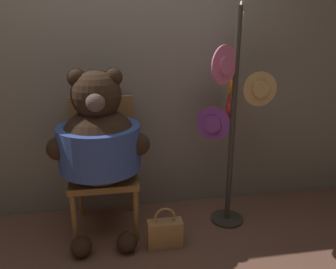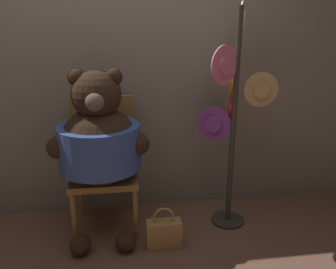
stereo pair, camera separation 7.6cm
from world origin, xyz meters
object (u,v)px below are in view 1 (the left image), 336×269
teddy_bear (99,142)px  handbag_on_ground (165,233)px  chair (104,160)px  hat_display_rack (232,108)px

teddy_bear → handbag_on_ground: bearing=-28.6°
chair → hat_display_rack: hat_display_rack is taller
hat_display_rack → handbag_on_ground: hat_display_rack is taller
chair → hat_display_rack: size_ratio=0.60×
chair → hat_display_rack: bearing=-6.3°
chair → hat_display_rack: 1.12m
teddy_bear → hat_display_rack: 1.07m
chair → handbag_on_ground: bearing=-44.3°
hat_display_rack → chair: bearing=173.7°
hat_display_rack → handbag_on_ground: (-0.59, -0.32, -0.88)m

